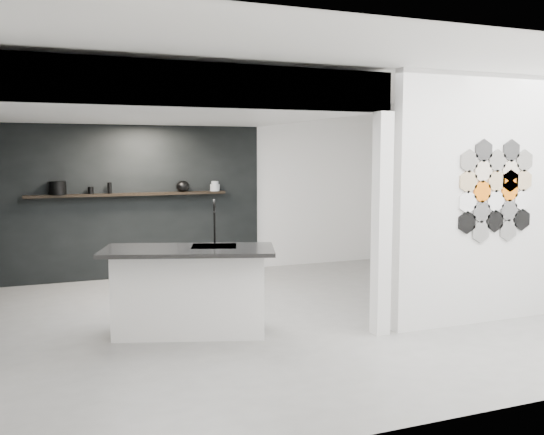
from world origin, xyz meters
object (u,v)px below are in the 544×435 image
at_px(stockpot, 58,188).
at_px(utensil_cup, 91,190).
at_px(bottle_dark, 110,188).
at_px(glass_bowl, 215,188).
at_px(glass_vase, 215,186).
at_px(kitchen_island, 190,290).
at_px(kettle, 183,186).
at_px(partition_panel, 489,199).

relative_size(stockpot, utensil_cup, 2.26).
bearing_deg(bottle_dark, utensil_cup, 180.00).
bearing_deg(glass_bowl, glass_vase, 0.00).
distance_m(kitchen_island, utensil_cup, 3.32).
distance_m(glass_bowl, utensil_cup, 1.91).
relative_size(glass_bowl, utensil_cup, 1.44).
distance_m(stockpot, bottle_dark, 0.73).
xyz_separation_m(stockpot, kettle, (1.85, 0.00, -0.01)).
relative_size(stockpot, glass_bowl, 1.57).
distance_m(stockpot, glass_vase, 2.37).
relative_size(kitchen_island, bottle_dark, 11.71).
height_order(partition_panel, stockpot, partition_panel).
height_order(kitchen_island, utensil_cup, kitchen_island).
height_order(kettle, glass_bowl, kettle).
bearing_deg(partition_panel, glass_bowl, 118.23).
height_order(kettle, utensil_cup, kettle).
height_order(glass_bowl, glass_vase, glass_vase).
bearing_deg(kitchen_island, kettle, 96.27).
height_order(partition_panel, utensil_cup, partition_panel).
distance_m(kitchen_island, glass_bowl, 3.47).
bearing_deg(utensil_cup, glass_vase, 0.00).
xyz_separation_m(kitchen_island, glass_vase, (1.22, 3.12, 0.92)).
xyz_separation_m(stockpot, glass_bowl, (2.37, 0.00, -0.04)).
bearing_deg(glass_bowl, bottle_dark, 180.00).
height_order(kettle, glass_vase, kettle).
relative_size(kitchen_island, kettle, 9.34).
bearing_deg(utensil_cup, bottle_dark, 0.00).
height_order(glass_vase, utensil_cup, glass_vase).
distance_m(glass_bowl, glass_vase, 0.02).
bearing_deg(utensil_cup, partition_panel, -44.12).
bearing_deg(kettle, glass_vase, -3.90).
xyz_separation_m(partition_panel, kettle, (-2.60, 3.87, 0.01)).
bearing_deg(kitchen_island, bottle_dark, 116.51).
bearing_deg(kettle, bottle_dark, 176.10).
relative_size(kitchen_island, glass_bowl, 12.54).
xyz_separation_m(kettle, glass_vase, (0.52, 0.00, -0.01)).
distance_m(glass_bowl, bottle_dark, 1.64).
bearing_deg(kitchen_island, glass_bowl, 87.54).
xyz_separation_m(partition_panel, stockpot, (-4.45, 3.87, 0.02)).
height_order(partition_panel, bottle_dark, partition_panel).
distance_m(bottle_dark, utensil_cup, 0.27).
distance_m(stockpot, kettle, 1.85).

